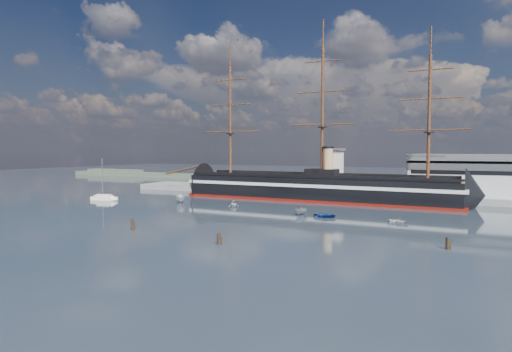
% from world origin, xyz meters
% --- Properties ---
extents(ground, '(600.00, 600.00, 0.00)m').
position_xyz_m(ground, '(0.00, 40.00, 0.00)').
color(ground, '#1B2731').
rests_on(ground, ground).
extents(quay, '(180.00, 18.00, 2.00)m').
position_xyz_m(quay, '(10.00, 76.00, 0.00)').
color(quay, slate).
rests_on(quay, ground).
extents(quay_tower, '(5.00, 5.00, 15.00)m').
position_xyz_m(quay_tower, '(3.00, 73.00, 9.75)').
color(quay_tower, silver).
rests_on(quay_tower, ground).
extents(shoreline, '(120.00, 10.00, 4.00)m').
position_xyz_m(shoreline, '(-139.23, 135.00, 1.45)').
color(shoreline, '#3F4C38').
rests_on(shoreline, ground).
extents(warship, '(113.09, 18.59, 53.94)m').
position_xyz_m(warship, '(-2.03, 60.00, 4.04)').
color(warship, black).
rests_on(warship, ground).
extents(sailboat, '(8.91, 4.27, 13.72)m').
position_xyz_m(sailboat, '(-62.53, 29.46, 0.87)').
color(sailboat, white).
rests_on(sailboat, ground).
extents(motorboat_a, '(7.73, 6.85, 3.04)m').
position_xyz_m(motorboat_a, '(-35.72, 34.47, 0.00)').
color(motorboat_a, silver).
rests_on(motorboat_a, ground).
extents(motorboat_b, '(1.73, 3.57, 1.61)m').
position_xyz_m(motorboat_b, '(13.02, 26.09, 0.00)').
color(motorboat_b, navy).
rests_on(motorboat_b, ground).
extents(motorboat_c, '(5.58, 2.96, 2.12)m').
position_xyz_m(motorboat_c, '(6.35, 27.47, 0.00)').
color(motorboat_c, slate).
rests_on(motorboat_c, ground).
extents(motorboat_d, '(5.39, 5.58, 1.99)m').
position_xyz_m(motorboat_d, '(-16.66, 33.82, 0.00)').
color(motorboat_d, silver).
rests_on(motorboat_d, ground).
extents(motorboat_e, '(1.77, 3.03, 1.33)m').
position_xyz_m(motorboat_e, '(30.22, 24.93, 0.00)').
color(motorboat_e, silver).
rests_on(motorboat_e, ground).
extents(piling_near_left, '(0.64, 0.64, 3.00)m').
position_xyz_m(piling_near_left, '(-17.72, -7.08, 0.00)').
color(piling_near_left, black).
rests_on(piling_near_left, ground).
extents(piling_near_mid, '(0.64, 0.64, 2.69)m').
position_xyz_m(piling_near_mid, '(5.05, -10.87, 0.00)').
color(piling_near_mid, black).
rests_on(piling_near_mid, ground).
extents(piling_far_right, '(0.64, 0.64, 2.72)m').
position_xyz_m(piling_far_right, '(40.87, 2.32, 0.00)').
color(piling_far_right, black).
rests_on(piling_far_right, ground).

